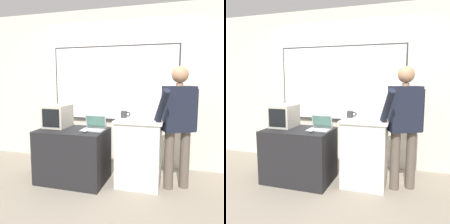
% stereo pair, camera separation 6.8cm
% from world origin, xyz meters
% --- Properties ---
extents(ground_plane, '(30.00, 30.00, 0.00)m').
position_xyz_m(ground_plane, '(0.00, 0.00, 0.00)').
color(ground_plane, gray).
extents(back_wall, '(6.40, 0.17, 2.69)m').
position_xyz_m(back_wall, '(-0.01, 1.40, 1.35)').
color(back_wall, beige).
rests_on(back_wall, ground_plane).
extents(lectern_podium, '(0.65, 0.45, 0.94)m').
position_xyz_m(lectern_podium, '(0.46, 0.52, 0.47)').
color(lectern_podium, silver).
rests_on(lectern_podium, ground_plane).
extents(side_desk, '(0.98, 0.66, 0.78)m').
position_xyz_m(side_desk, '(-0.49, 0.42, 0.39)').
color(side_desk, black).
rests_on(side_desk, ground_plane).
extents(person_presenter, '(0.58, 0.67, 1.67)m').
position_xyz_m(person_presenter, '(0.98, 0.60, 0.97)').
color(person_presenter, brown).
rests_on(person_presenter, ground_plane).
extents(laptop, '(0.32, 0.27, 0.20)m').
position_xyz_m(laptop, '(-0.19, 0.51, 0.84)').
color(laptop, '#B7BABF').
rests_on(laptop, side_desk).
extents(wireless_keyboard, '(0.45, 0.12, 0.02)m').
position_xyz_m(wireless_keyboard, '(0.47, 0.46, 0.95)').
color(wireless_keyboard, beige).
rests_on(wireless_keyboard, lectern_podium).
extents(computer_mouse_by_laptop, '(0.06, 0.10, 0.03)m').
position_xyz_m(computer_mouse_by_laptop, '(-0.24, 0.30, 0.79)').
color(computer_mouse_by_laptop, '#BCBCC1').
rests_on(computer_mouse_by_laptop, side_desk).
extents(computer_mouse_by_keyboard, '(0.06, 0.10, 0.03)m').
position_xyz_m(computer_mouse_by_keyboard, '(0.74, 0.46, 0.96)').
color(computer_mouse_by_keyboard, black).
rests_on(computer_mouse_by_keyboard, lectern_podium).
extents(crt_monitor, '(0.33, 0.41, 0.33)m').
position_xyz_m(crt_monitor, '(-0.79, 0.53, 0.94)').
color(crt_monitor, '#BCB7A8').
rests_on(crt_monitor, side_desk).
extents(coffee_mug, '(0.14, 0.09, 0.10)m').
position_xyz_m(coffee_mug, '(0.22, 0.67, 0.99)').
color(coffee_mug, '#333338').
rests_on(coffee_mug, lectern_podium).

